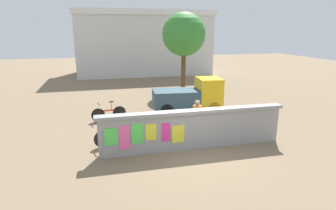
{
  "coord_description": "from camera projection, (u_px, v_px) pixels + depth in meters",
  "views": [
    {
      "loc": [
        -3.33,
        -9.55,
        4.37
      ],
      "look_at": [
        -0.59,
        1.57,
        1.33
      ],
      "focal_mm": 30.6,
      "sensor_mm": 36.0,
      "label": 1
    }
  ],
  "objects": [
    {
      "name": "poster_wall",
      "position": [
        193.0,
        129.0,
        10.65
      ],
      "size": [
        7.14,
        0.42,
        1.51
      ],
      "color": "gray",
      "rests_on": "ground"
    },
    {
      "name": "building_background",
      "position": [
        143.0,
        42.0,
        28.68
      ],
      "size": [
        13.11,
        6.12,
        6.12
      ],
      "color": "silver",
      "rests_on": "ground"
    },
    {
      "name": "ground",
      "position": [
        153.0,
        99.0,
        18.36
      ],
      "size": [
        60.0,
        60.0,
        0.0
      ],
      "primitive_type": "plane",
      "color": "#7A664C"
    },
    {
      "name": "tree_roadside",
      "position": [
        184.0,
        35.0,
        19.74
      ],
      "size": [
        3.01,
        3.01,
        5.54
      ],
      "color": "brown",
      "rests_on": "ground"
    },
    {
      "name": "auto_rickshaw_truck",
      "position": [
        191.0,
        96.0,
        15.33
      ],
      "size": [
        3.71,
        1.79,
        1.85
      ],
      "color": "black",
      "rests_on": "ground"
    },
    {
      "name": "person_walking",
      "position": [
        197.0,
        115.0,
        11.6
      ],
      "size": [
        0.37,
        0.37,
        1.62
      ],
      "color": "#338CBF",
      "rests_on": "ground"
    },
    {
      "name": "bicycle_near",
      "position": [
        116.0,
        135.0,
        11.13
      ],
      "size": [
        1.66,
        0.59,
        0.95
      ],
      "color": "black",
      "rests_on": "ground"
    },
    {
      "name": "motorcycle",
      "position": [
        159.0,
        124.0,
        12.14
      ],
      "size": [
        1.9,
        0.56,
        0.87
      ],
      "color": "black",
      "rests_on": "ground"
    },
    {
      "name": "bicycle_far",
      "position": [
        109.0,
        113.0,
        14.09
      ],
      "size": [
        1.69,
        0.47,
        0.95
      ],
      "color": "black",
      "rests_on": "ground"
    }
  ]
}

